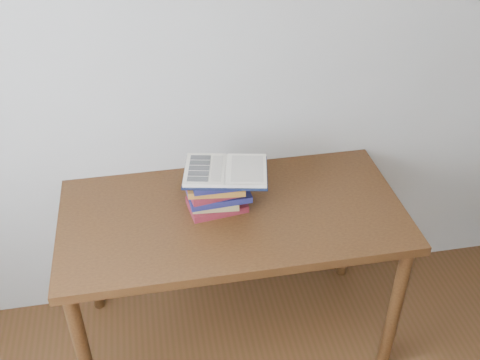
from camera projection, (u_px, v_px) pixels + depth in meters
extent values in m
cube|color=#B2B0A8|center=(215.00, 68.00, 2.42)|extent=(3.50, 0.04, 2.60)
cube|color=#4C2C13|center=(233.00, 215.00, 2.44)|extent=(1.49, 0.74, 0.04)
cylinder|color=#4C2C13|center=(84.00, 356.00, 2.32)|extent=(0.06, 0.06, 0.75)
cylinder|color=#4C2C13|center=(395.00, 309.00, 2.52)|extent=(0.06, 0.06, 0.75)
cylinder|color=#4C2C13|center=(89.00, 254.00, 2.82)|extent=(0.06, 0.06, 0.75)
cylinder|color=#4C2C13|center=(348.00, 222.00, 3.02)|extent=(0.06, 0.06, 0.75)
cube|color=maroon|center=(217.00, 204.00, 2.44)|extent=(0.26, 0.19, 0.03)
cube|color=#937F4C|center=(215.00, 201.00, 2.41)|extent=(0.21, 0.14, 0.03)
cube|color=#181849|center=(218.00, 193.00, 2.40)|extent=(0.27, 0.18, 0.03)
cube|color=maroon|center=(215.00, 189.00, 2.37)|extent=(0.24, 0.17, 0.03)
cube|color=#A45E25|center=(216.00, 184.00, 2.36)|extent=(0.25, 0.19, 0.03)
cube|color=#181849|center=(219.00, 178.00, 2.34)|extent=(0.23, 0.18, 0.03)
cube|color=black|center=(226.00, 173.00, 2.34)|extent=(0.39, 0.31, 0.01)
cube|color=beige|center=(205.00, 170.00, 2.33)|extent=(0.21, 0.26, 0.02)
cube|color=beige|center=(247.00, 170.00, 2.33)|extent=(0.21, 0.26, 0.02)
cylinder|color=beige|center=(226.00, 170.00, 2.33)|extent=(0.06, 0.23, 0.01)
cube|color=black|center=(201.00, 157.00, 2.39)|extent=(0.09, 0.05, 0.00)
cube|color=black|center=(200.00, 163.00, 2.36)|extent=(0.09, 0.05, 0.00)
cube|color=black|center=(199.00, 168.00, 2.33)|extent=(0.09, 0.05, 0.00)
cube|color=black|center=(198.00, 173.00, 2.29)|extent=(0.09, 0.05, 0.00)
cube|color=black|center=(198.00, 179.00, 2.26)|extent=(0.09, 0.05, 0.00)
cube|color=beige|center=(217.00, 168.00, 2.32)|extent=(0.08, 0.19, 0.00)
cube|color=beige|center=(247.00, 168.00, 2.32)|extent=(0.17, 0.22, 0.00)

